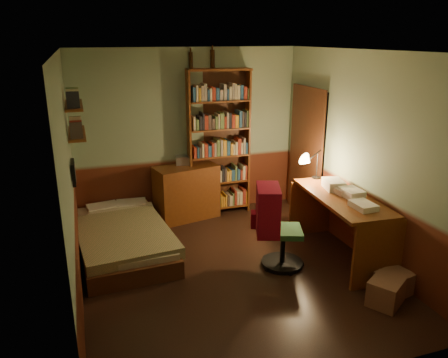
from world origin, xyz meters
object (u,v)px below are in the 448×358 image
object	(u,v)px
dresser	(187,192)
desk	(340,227)
mini_stereo	(184,160)
cardboard_box_b	(394,283)
office_chair	(283,233)
desk_lamp	(318,155)
bed	(123,229)
cardboard_box_a	(386,292)
bookshelf	(219,143)

from	to	relation	value
dresser	desk	size ratio (longest dim) A/B	0.60
mini_stereo	cardboard_box_b	distance (m)	3.50
dresser	office_chair	world-z (taller)	office_chair
desk	desk_lamp	distance (m)	1.07
desk	dresser	bearing A→B (deg)	133.39
desk	cardboard_box_b	world-z (taller)	desk
desk	desk_lamp	world-z (taller)	desk_lamp
bed	dresser	xyz separation A→B (m)	(1.08, 0.80, 0.12)
office_chair	cardboard_box_a	world-z (taller)	office_chair
desk_lamp	cardboard_box_b	distance (m)	2.00
mini_stereo	desk_lamp	distance (m)	2.07
desk_lamp	cardboard_box_a	distance (m)	2.11
bed	desk	xyz separation A→B (m)	(2.63, -1.10, 0.12)
bed	office_chair	distance (m)	2.14
office_chair	bed	bearing A→B (deg)	169.31
bookshelf	cardboard_box_b	world-z (taller)	bookshelf
desk_lamp	cardboard_box_b	size ratio (longest dim) A/B	1.90
desk	office_chair	world-z (taller)	office_chair
dresser	cardboard_box_b	bearing A→B (deg)	-71.60
dresser	office_chair	bearing A→B (deg)	-79.99
desk	office_chair	size ratio (longest dim) A/B	1.79
bed	mini_stereo	world-z (taller)	mini_stereo
mini_stereo	office_chair	xyz separation A→B (m)	(0.76, -2.00, -0.47)
desk	cardboard_box_a	distance (m)	1.12
bed	bookshelf	bearing A→B (deg)	25.55
bed	bookshelf	distance (m)	2.04
mini_stereo	desk	size ratio (longest dim) A/B	0.15
mini_stereo	office_chair	bearing A→B (deg)	-57.49
bookshelf	desk	size ratio (longest dim) A/B	1.45
desk	cardboard_box_b	size ratio (longest dim) A/B	4.37
dresser	office_chair	distance (m)	2.03
office_chair	cardboard_box_b	world-z (taller)	office_chair
mini_stereo	bookshelf	distance (m)	0.61
dresser	mini_stereo	distance (m)	0.50
desk_lamp	desk	bearing A→B (deg)	-107.38
office_chair	cardboard_box_a	size ratio (longest dim) A/B	2.32
office_chair	bookshelf	bearing A→B (deg)	115.61
bookshelf	office_chair	distance (m)	2.09
dresser	desk	world-z (taller)	dresser
desk_lamp	cardboard_box_a	size ratio (longest dim) A/B	1.81
dresser	bookshelf	xyz separation A→B (m)	(0.56, 0.08, 0.72)
bookshelf	desk	bearing A→B (deg)	-58.59
cardboard_box_a	dresser	bearing A→B (deg)	116.03
dresser	office_chair	xyz separation A→B (m)	(0.76, -1.88, 0.02)
bookshelf	office_chair	bearing A→B (deg)	-79.34
desk	desk_lamp	size ratio (longest dim) A/B	2.30
bed	mini_stereo	xyz separation A→B (m)	(1.08, 0.92, 0.61)
cardboard_box_a	cardboard_box_b	xyz separation A→B (m)	(0.22, 0.14, -0.02)
desk	cardboard_box_a	xyz separation A→B (m)	(-0.10, -1.08, -0.28)
dresser	cardboard_box_b	xyz separation A→B (m)	(1.67, -2.84, -0.30)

